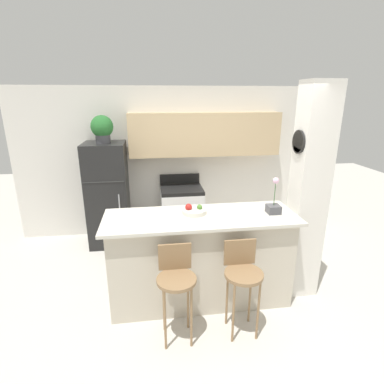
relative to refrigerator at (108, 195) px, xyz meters
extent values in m
plane|color=beige|center=(1.25, -1.71, -0.85)|extent=(14.00, 14.00, 0.00)
cube|color=white|center=(1.25, 0.39, 0.43)|extent=(5.60, 0.06, 2.55)
cube|color=tan|center=(1.64, 0.20, 0.93)|extent=(2.53, 0.32, 0.71)
cube|color=white|center=(1.21, 0.22, 0.69)|extent=(0.77, 0.28, 0.12)
cube|color=white|center=(2.53, -1.70, 0.43)|extent=(0.36, 0.32, 2.55)
cylinder|color=black|center=(2.33, -1.70, 1.05)|extent=(0.02, 0.26, 0.26)
cylinder|color=white|center=(2.33, -1.70, 1.05)|extent=(0.01, 0.23, 0.23)
cube|color=beige|center=(1.25, -1.71, -0.32)|extent=(2.07, 0.63, 1.06)
cube|color=beige|center=(1.25, -1.71, 0.23)|extent=(2.19, 0.75, 0.04)
cube|color=black|center=(0.00, 0.00, -0.27)|extent=(0.64, 0.65, 1.15)
cube|color=black|center=(0.00, 0.00, 0.58)|extent=(0.64, 0.65, 0.54)
cube|color=#333333|center=(0.00, -0.33, 0.30)|extent=(0.61, 0.01, 0.01)
cylinder|color=#B2B2B7|center=(0.21, -0.34, -0.21)|extent=(0.02, 0.02, 0.63)
cube|color=white|center=(1.21, 0.02, -0.42)|extent=(0.70, 0.63, 0.85)
cube|color=black|center=(1.21, 0.02, 0.03)|extent=(0.70, 0.63, 0.06)
cube|color=black|center=(1.21, 0.32, 0.14)|extent=(0.70, 0.04, 0.16)
cube|color=black|center=(1.21, -0.30, -0.38)|extent=(0.42, 0.01, 0.27)
cylinder|color=olive|center=(0.91, -2.31, -0.16)|extent=(0.39, 0.39, 0.03)
cube|color=olive|center=(0.91, -2.14, 0.00)|extent=(0.33, 0.02, 0.28)
cylinder|color=olive|center=(0.79, -2.44, -0.51)|extent=(0.02, 0.02, 0.67)
cylinder|color=olive|center=(1.04, -2.44, -0.51)|extent=(0.02, 0.02, 0.67)
cylinder|color=olive|center=(0.79, -2.18, -0.51)|extent=(0.02, 0.02, 0.67)
cylinder|color=olive|center=(1.04, -2.18, -0.51)|extent=(0.02, 0.02, 0.67)
cylinder|color=olive|center=(1.59, -2.31, -0.16)|extent=(0.39, 0.39, 0.03)
cube|color=olive|center=(1.59, -2.14, 0.00)|extent=(0.33, 0.02, 0.28)
cylinder|color=olive|center=(1.46, -2.44, -0.51)|extent=(0.02, 0.02, 0.67)
cylinder|color=olive|center=(1.71, -2.44, -0.51)|extent=(0.02, 0.02, 0.67)
cylinder|color=olive|center=(1.46, -2.18, -0.51)|extent=(0.02, 0.02, 0.67)
cylinder|color=olive|center=(1.71, -2.18, -0.51)|extent=(0.02, 0.02, 0.67)
cylinder|color=#4C4C51|center=(0.00, 0.00, 0.91)|extent=(0.22, 0.22, 0.12)
sphere|color=#286B2D|center=(0.00, 0.00, 1.10)|extent=(0.34, 0.34, 0.34)
cube|color=#4C4C51|center=(2.09, -1.74, 0.29)|extent=(0.15, 0.15, 0.09)
cylinder|color=#386633|center=(2.09, -1.74, 0.48)|extent=(0.01, 0.01, 0.27)
sphere|color=#E5B2D1|center=(2.09, -1.74, 0.63)|extent=(0.07, 0.07, 0.07)
cylinder|color=silver|center=(1.19, -1.62, 0.27)|extent=(0.28, 0.28, 0.05)
sphere|color=#4C7F2D|center=(1.25, -1.62, 0.32)|extent=(0.06, 0.06, 0.06)
sphere|color=red|center=(1.12, -1.61, 0.32)|extent=(0.08, 0.08, 0.08)
cylinder|color=black|center=(0.54, -0.23, -0.66)|extent=(0.28, 0.28, 0.38)
camera|label=1|loc=(0.72, -4.80, 1.53)|focal=28.00mm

